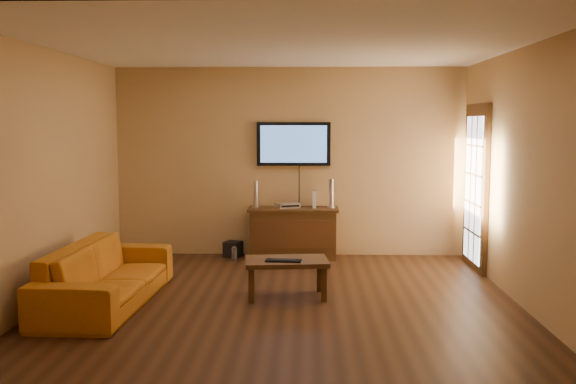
{
  "coord_description": "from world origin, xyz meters",
  "views": [
    {
      "loc": [
        0.27,
        -6.71,
        1.91
      ],
      "look_at": [
        0.03,
        0.8,
        1.1
      ],
      "focal_mm": 40.0,
      "sensor_mm": 36.0,
      "label": 1
    }
  ],
  "objects_px": {
    "television": "(294,144)",
    "subwoofer": "(233,249)",
    "keyboard": "(283,260)",
    "speaker_left": "(256,195)",
    "bottle": "(234,254)",
    "coffee_table": "(287,265)",
    "sofa": "(107,264)",
    "av_receiver": "(287,205)",
    "media_console": "(293,233)",
    "speaker_right": "(331,195)",
    "game_console": "(314,199)"
  },
  "relations": [
    {
      "from": "television",
      "to": "keyboard",
      "type": "height_order",
      "value": "television"
    },
    {
      "from": "bottle",
      "to": "media_console",
      "type": "bearing_deg",
      "value": 17.49
    },
    {
      "from": "media_console",
      "to": "subwoofer",
      "type": "relative_size",
      "value": 5.77
    },
    {
      "from": "coffee_table",
      "to": "game_console",
      "type": "relative_size",
      "value": 3.94
    },
    {
      "from": "media_console",
      "to": "television",
      "type": "relative_size",
      "value": 1.21
    },
    {
      "from": "television",
      "to": "subwoofer",
      "type": "height_order",
      "value": "television"
    },
    {
      "from": "speaker_left",
      "to": "speaker_right",
      "type": "bearing_deg",
      "value": -0.8
    },
    {
      "from": "av_receiver",
      "to": "bottle",
      "type": "height_order",
      "value": "av_receiver"
    },
    {
      "from": "sofa",
      "to": "keyboard",
      "type": "distance_m",
      "value": 1.87
    },
    {
      "from": "sofa",
      "to": "bottle",
      "type": "xyz_separation_m",
      "value": [
        1.1,
        2.13,
        -0.33
      ]
    },
    {
      "from": "subwoofer",
      "to": "media_console",
      "type": "bearing_deg",
      "value": 18.38
    },
    {
      "from": "coffee_table",
      "to": "sofa",
      "type": "height_order",
      "value": "sofa"
    },
    {
      "from": "media_console",
      "to": "sofa",
      "type": "relative_size",
      "value": 0.58
    },
    {
      "from": "television",
      "to": "coffee_table",
      "type": "height_order",
      "value": "television"
    },
    {
      "from": "sofa",
      "to": "speaker_right",
      "type": "distance_m",
      "value": 3.47
    },
    {
      "from": "speaker_right",
      "to": "bottle",
      "type": "distance_m",
      "value": 1.6
    },
    {
      "from": "game_console",
      "to": "coffee_table",
      "type": "bearing_deg",
      "value": -98.44
    },
    {
      "from": "speaker_left",
      "to": "game_console",
      "type": "xyz_separation_m",
      "value": [
        0.83,
        0.01,
        -0.06
      ]
    },
    {
      "from": "coffee_table",
      "to": "bottle",
      "type": "xyz_separation_m",
      "value": [
        -0.79,
        1.81,
        -0.26
      ]
    },
    {
      "from": "speaker_right",
      "to": "subwoofer",
      "type": "bearing_deg",
      "value": 178.73
    },
    {
      "from": "television",
      "to": "subwoofer",
      "type": "relative_size",
      "value": 4.77
    },
    {
      "from": "television",
      "to": "speaker_right",
      "type": "bearing_deg",
      "value": -18.6
    },
    {
      "from": "television",
      "to": "game_console",
      "type": "xyz_separation_m",
      "value": [
        0.3,
        -0.16,
        -0.77
      ]
    },
    {
      "from": "media_console",
      "to": "keyboard",
      "type": "distance_m",
      "value": 2.17
    },
    {
      "from": "speaker_right",
      "to": "subwoofer",
      "type": "height_order",
      "value": "speaker_right"
    },
    {
      "from": "speaker_left",
      "to": "keyboard",
      "type": "distance_m",
      "value": 2.3
    },
    {
      "from": "media_console",
      "to": "speaker_right",
      "type": "relative_size",
      "value": 3.11
    },
    {
      "from": "bottle",
      "to": "subwoofer",
      "type": "bearing_deg",
      "value": 99.53
    },
    {
      "from": "speaker_left",
      "to": "av_receiver",
      "type": "xyz_separation_m",
      "value": [
        0.45,
        -0.01,
        -0.14
      ]
    },
    {
      "from": "sofa",
      "to": "av_receiver",
      "type": "bearing_deg",
      "value": -34.78
    },
    {
      "from": "game_console",
      "to": "keyboard",
      "type": "height_order",
      "value": "game_console"
    },
    {
      "from": "media_console",
      "to": "av_receiver",
      "type": "height_order",
      "value": "av_receiver"
    },
    {
      "from": "speaker_left",
      "to": "bottle",
      "type": "distance_m",
      "value": 0.89
    },
    {
      "from": "speaker_left",
      "to": "bottle",
      "type": "bearing_deg",
      "value": -134.05
    },
    {
      "from": "speaker_left",
      "to": "television",
      "type": "bearing_deg",
      "value": 17.38
    },
    {
      "from": "television",
      "to": "speaker_right",
      "type": "distance_m",
      "value": 0.91
    },
    {
      "from": "media_console",
      "to": "sofa",
      "type": "xyz_separation_m",
      "value": [
        -1.91,
        -2.39,
        0.07
      ]
    },
    {
      "from": "media_console",
      "to": "television",
      "type": "bearing_deg",
      "value": 90.0
    },
    {
      "from": "media_console",
      "to": "sofa",
      "type": "bearing_deg",
      "value": -128.66
    },
    {
      "from": "speaker_left",
      "to": "subwoofer",
      "type": "relative_size",
      "value": 1.73
    },
    {
      "from": "television",
      "to": "sofa",
      "type": "relative_size",
      "value": 0.48
    },
    {
      "from": "av_receiver",
      "to": "keyboard",
      "type": "xyz_separation_m",
      "value": [
        0.03,
        -2.2,
        -0.32
      ]
    },
    {
      "from": "subwoofer",
      "to": "bottle",
      "type": "bearing_deg",
      "value": -58.59
    },
    {
      "from": "coffee_table",
      "to": "av_receiver",
      "type": "distance_m",
      "value": 2.13
    },
    {
      "from": "media_console",
      "to": "subwoofer",
      "type": "height_order",
      "value": "media_console"
    },
    {
      "from": "speaker_left",
      "to": "game_console",
      "type": "relative_size",
      "value": 1.59
    },
    {
      "from": "coffee_table",
      "to": "keyboard",
      "type": "distance_m",
      "value": 0.13
    },
    {
      "from": "speaker_left",
      "to": "subwoofer",
      "type": "xyz_separation_m",
      "value": [
        -0.34,
        0.02,
        -0.78
      ]
    },
    {
      "from": "av_receiver",
      "to": "bottle",
      "type": "xyz_separation_m",
      "value": [
        -0.73,
        -0.28,
        -0.65
      ]
    },
    {
      "from": "television",
      "to": "coffee_table",
      "type": "bearing_deg",
      "value": -90.59
    }
  ]
}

